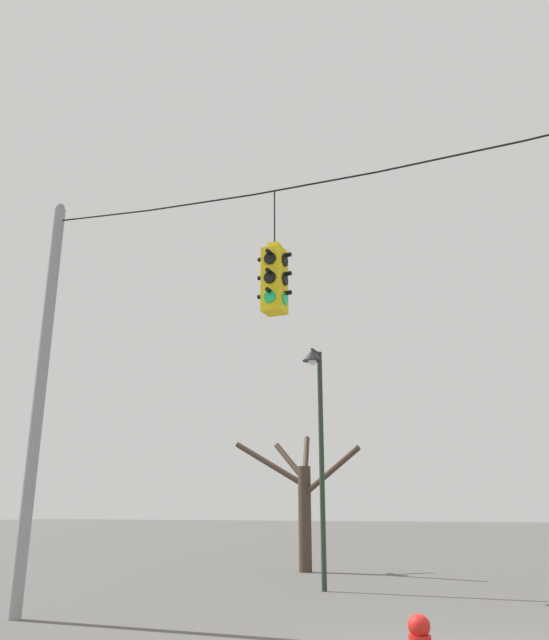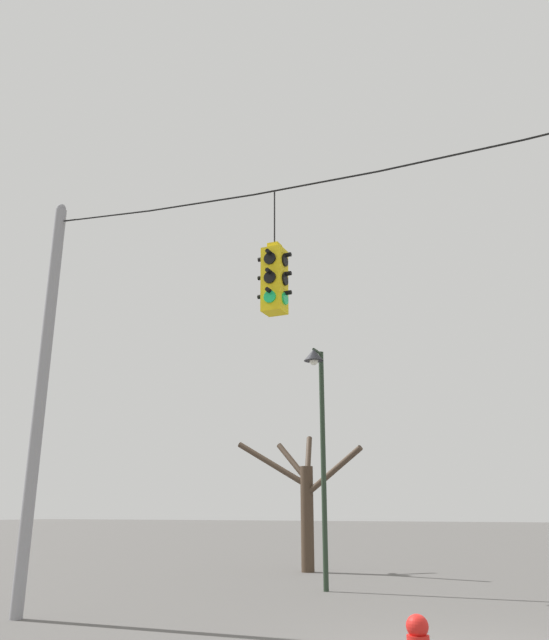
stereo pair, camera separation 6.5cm
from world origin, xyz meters
TOP-DOWN VIEW (x-y plane):
  - utility_pole_left at (-7.53, 0.20)m, footprint 0.22×0.22m
  - span_wire at (0.00, 0.20)m, footprint 15.07×0.03m
  - traffic_light_near_left_pole at (-2.85, 0.20)m, footprint 0.58×0.58m
  - street_lamp at (-4.08, 5.54)m, footprint 0.47×0.82m
  - bare_tree at (-6.16, 9.88)m, footprint 4.29×1.95m

SIDE VIEW (x-z plane):
  - bare_tree at x=-6.16m, z-range 0.05..4.10m
  - utility_pole_left at x=-7.53m, z-range -0.01..7.61m
  - street_lamp at x=-4.08m, z-range 1.24..6.73m
  - traffic_light_near_left_pole at x=-2.85m, z-range 4.20..6.35m
  - span_wire at x=0.00m, z-range 6.73..7.18m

